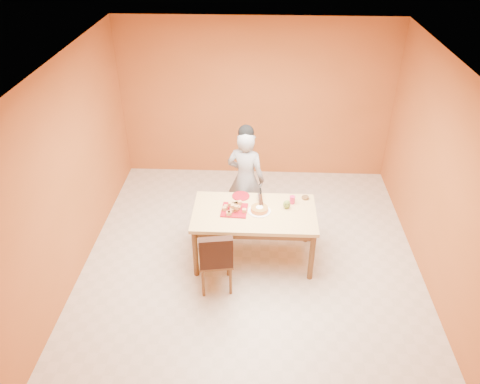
{
  "coord_description": "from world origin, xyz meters",
  "views": [
    {
      "loc": [
        0.07,
        -4.8,
        4.25
      ],
      "look_at": [
        -0.16,
        0.3,
        0.96
      ],
      "focal_mm": 35.0,
      "sensor_mm": 36.0,
      "label": 1
    }
  ],
  "objects_px": {
    "pastry_platter": "(234,210)",
    "egg_ornament": "(287,204)",
    "dining_table": "(254,218)",
    "dining_chair": "(215,258)",
    "magenta_glass": "(292,200)",
    "person": "(246,179)",
    "red_dinner_plate": "(241,196)",
    "checker_tin": "(305,198)",
    "sponge_cake": "(259,209)"
  },
  "relations": [
    {
      "from": "red_dinner_plate",
      "to": "checker_tin",
      "type": "xyz_separation_m",
      "value": [
        0.87,
        -0.01,
        0.01
      ]
    },
    {
      "from": "dining_chair",
      "to": "red_dinner_plate",
      "type": "distance_m",
      "value": 1.03
    },
    {
      "from": "dining_table",
      "to": "person",
      "type": "xyz_separation_m",
      "value": [
        -0.14,
        0.81,
        0.1
      ]
    },
    {
      "from": "sponge_cake",
      "to": "dining_chair",
      "type": "bearing_deg",
      "value": -131.05
    },
    {
      "from": "dining_table",
      "to": "dining_chair",
      "type": "relative_size",
      "value": 1.75
    },
    {
      "from": "dining_table",
      "to": "egg_ornament",
      "type": "bearing_deg",
      "value": 13.1
    },
    {
      "from": "dining_table",
      "to": "dining_chair",
      "type": "xyz_separation_m",
      "value": [
        -0.46,
        -0.6,
        -0.19
      ]
    },
    {
      "from": "pastry_platter",
      "to": "red_dinner_plate",
      "type": "relative_size",
      "value": 1.38
    },
    {
      "from": "magenta_glass",
      "to": "egg_ornament",
      "type": "bearing_deg",
      "value": -122.29
    },
    {
      "from": "magenta_glass",
      "to": "checker_tin",
      "type": "relative_size",
      "value": 1.07
    },
    {
      "from": "person",
      "to": "sponge_cake",
      "type": "height_order",
      "value": "person"
    },
    {
      "from": "checker_tin",
      "to": "dining_chair",
      "type": "bearing_deg",
      "value": -140.7
    },
    {
      "from": "egg_ornament",
      "to": "checker_tin",
      "type": "xyz_separation_m",
      "value": [
        0.26,
        0.24,
        -0.05
      ]
    },
    {
      "from": "person",
      "to": "red_dinner_plate",
      "type": "height_order",
      "value": "person"
    },
    {
      "from": "dining_table",
      "to": "dining_chair",
      "type": "bearing_deg",
      "value": -127.75
    },
    {
      "from": "person",
      "to": "sponge_cake",
      "type": "bearing_deg",
      "value": 121.14
    },
    {
      "from": "magenta_glass",
      "to": "person",
      "type": "bearing_deg",
      "value": 137.57
    },
    {
      "from": "person",
      "to": "checker_tin",
      "type": "relative_size",
      "value": 15.72
    },
    {
      "from": "red_dinner_plate",
      "to": "magenta_glass",
      "type": "relative_size",
      "value": 2.29
    },
    {
      "from": "red_dinner_plate",
      "to": "magenta_glass",
      "type": "xyz_separation_m",
      "value": [
        0.69,
        -0.13,
        0.04
      ]
    },
    {
      "from": "sponge_cake",
      "to": "egg_ornament",
      "type": "xyz_separation_m",
      "value": [
        0.35,
        0.09,
        0.02
      ]
    },
    {
      "from": "dining_chair",
      "to": "red_dinner_plate",
      "type": "xyz_separation_m",
      "value": [
        0.27,
        0.95,
        0.29
      ]
    },
    {
      "from": "sponge_cake",
      "to": "egg_ornament",
      "type": "distance_m",
      "value": 0.37
    },
    {
      "from": "pastry_platter",
      "to": "magenta_glass",
      "type": "relative_size",
      "value": 3.16
    },
    {
      "from": "dining_chair",
      "to": "checker_tin",
      "type": "height_order",
      "value": "dining_chair"
    },
    {
      "from": "dining_table",
      "to": "sponge_cake",
      "type": "bearing_deg",
      "value": 6.68
    },
    {
      "from": "magenta_glass",
      "to": "sponge_cake",
      "type": "bearing_deg",
      "value": -153.67
    },
    {
      "from": "person",
      "to": "magenta_glass",
      "type": "distance_m",
      "value": 0.87
    },
    {
      "from": "dining_chair",
      "to": "person",
      "type": "bearing_deg",
      "value": 68.36
    },
    {
      "from": "person",
      "to": "magenta_glass",
      "type": "bearing_deg",
      "value": 154.26
    },
    {
      "from": "pastry_platter",
      "to": "red_dinner_plate",
      "type": "bearing_deg",
      "value": 78.59
    },
    {
      "from": "red_dinner_plate",
      "to": "egg_ornament",
      "type": "distance_m",
      "value": 0.66
    },
    {
      "from": "person",
      "to": "dining_table",
      "type": "bearing_deg",
      "value": 116.64
    },
    {
      "from": "sponge_cake",
      "to": "checker_tin",
      "type": "xyz_separation_m",
      "value": [
        0.62,
        0.33,
        -0.02
      ]
    },
    {
      "from": "dining_chair",
      "to": "red_dinner_plate",
      "type": "relative_size",
      "value": 3.82
    },
    {
      "from": "dining_table",
      "to": "egg_ornament",
      "type": "xyz_separation_m",
      "value": [
        0.42,
        0.1,
        0.16
      ]
    },
    {
      "from": "checker_tin",
      "to": "sponge_cake",
      "type": "bearing_deg",
      "value": -151.78
    },
    {
      "from": "sponge_cake",
      "to": "egg_ornament",
      "type": "height_order",
      "value": "egg_ornament"
    },
    {
      "from": "dining_table",
      "to": "egg_ornament",
      "type": "height_order",
      "value": "egg_ornament"
    },
    {
      "from": "dining_table",
      "to": "dining_chair",
      "type": "distance_m",
      "value": 0.78
    },
    {
      "from": "pastry_platter",
      "to": "egg_ornament",
      "type": "distance_m",
      "value": 0.69
    },
    {
      "from": "checker_tin",
      "to": "red_dinner_plate",
      "type": "bearing_deg",
      "value": 179.21
    },
    {
      "from": "egg_ornament",
      "to": "magenta_glass",
      "type": "bearing_deg",
      "value": 53.06
    },
    {
      "from": "dining_table",
      "to": "pastry_platter",
      "type": "height_order",
      "value": "pastry_platter"
    },
    {
      "from": "egg_ornament",
      "to": "magenta_glass",
      "type": "xyz_separation_m",
      "value": [
        0.08,
        0.12,
        -0.01
      ]
    },
    {
      "from": "dining_chair",
      "to": "red_dinner_plate",
      "type": "bearing_deg",
      "value": 65.29
    },
    {
      "from": "sponge_cake",
      "to": "checker_tin",
      "type": "bearing_deg",
      "value": 28.22
    },
    {
      "from": "pastry_platter",
      "to": "egg_ornament",
      "type": "relative_size",
      "value": 2.71
    },
    {
      "from": "dining_table",
      "to": "egg_ornament",
      "type": "relative_size",
      "value": 13.14
    },
    {
      "from": "red_dinner_plate",
      "to": "checker_tin",
      "type": "bearing_deg",
      "value": -0.79
    }
  ]
}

